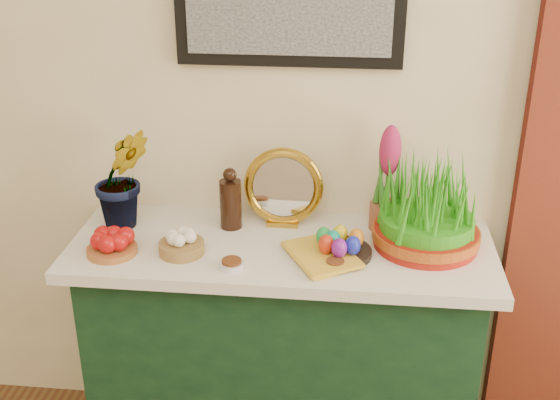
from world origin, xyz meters
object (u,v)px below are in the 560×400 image
object	(u,v)px
hyacinth_green	(121,162)
wheatgrass_sabzeh	(428,211)
mirror	(283,188)
book	(295,260)
sideboard	(281,358)

from	to	relation	value
hyacinth_green	wheatgrass_sabzeh	world-z (taller)	hyacinth_green
mirror	book	world-z (taller)	mirror
sideboard	mirror	distance (m)	0.62
book	mirror	bearing A→B (deg)	74.70
mirror	book	distance (m)	0.32
hyacinth_green	book	xyz separation A→B (m)	(0.61, -0.21, -0.22)
hyacinth_green	book	bearing A→B (deg)	-47.00
mirror	wheatgrass_sabzeh	size ratio (longest dim) A/B	0.80
sideboard	wheatgrass_sabzeh	xyz separation A→B (m)	(0.47, 0.03, 0.59)
wheatgrass_sabzeh	sideboard	bearing A→B (deg)	-175.83
hyacinth_green	mirror	bearing A→B (deg)	-19.84
book	sideboard	bearing A→B (deg)	84.57
mirror	wheatgrass_sabzeh	xyz separation A→B (m)	(0.48, -0.12, -0.01)
hyacinth_green	wheatgrass_sabzeh	bearing A→B (deg)	-30.06
hyacinth_green	mirror	distance (m)	0.55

